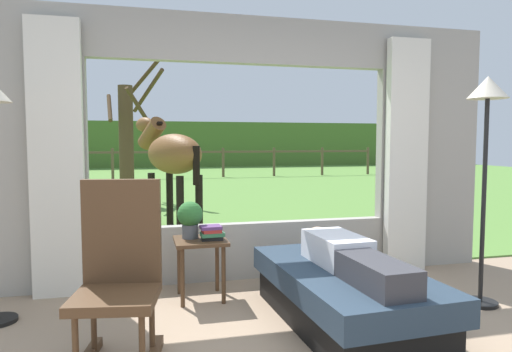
# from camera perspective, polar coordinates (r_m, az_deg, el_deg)

# --- Properties ---
(back_wall_with_window) EXTENTS (5.20, 0.12, 2.55)m
(back_wall_with_window) POSITION_cam_1_polar(r_m,az_deg,el_deg) (4.49, -1.42, 2.96)
(back_wall_with_window) COLOR #9E998E
(back_wall_with_window) RESTS_ON ground_plane
(curtain_panel_left) EXTENTS (0.44, 0.10, 2.40)m
(curtain_panel_left) POSITION_cam_1_polar(r_m,az_deg,el_deg) (4.30, -23.53, 1.89)
(curtain_panel_left) COLOR silver
(curtain_panel_left) RESTS_ON ground_plane
(curtain_panel_right) EXTENTS (0.44, 0.10, 2.40)m
(curtain_panel_right) POSITION_cam_1_polar(r_m,az_deg,el_deg) (5.01, 18.18, 2.33)
(curtain_panel_right) COLOR silver
(curtain_panel_right) RESTS_ON ground_plane
(outdoor_pasture_lawn) EXTENTS (36.00, 21.68, 0.02)m
(outdoor_pasture_lawn) POSITION_cam_1_polar(r_m,az_deg,el_deg) (15.37, -10.28, -0.79)
(outdoor_pasture_lawn) COLOR #568438
(outdoor_pasture_lawn) RESTS_ON ground_plane
(distant_hill_ridge) EXTENTS (36.00, 2.00, 2.40)m
(distant_hill_ridge) POSITION_cam_1_polar(r_m,az_deg,el_deg) (25.14, -11.78, 3.85)
(distant_hill_ridge) COLOR #47692A
(distant_hill_ridge) RESTS_ON ground_plane
(recliner_sofa) EXTENTS (0.98, 1.74, 0.42)m
(recliner_sofa) POSITION_cam_1_polar(r_m,az_deg,el_deg) (3.58, 10.90, -14.25)
(recliner_sofa) COLOR black
(recliner_sofa) RESTS_ON ground_plane
(reclining_person) EXTENTS (0.37, 1.44, 0.22)m
(reclining_person) POSITION_cam_1_polar(r_m,az_deg,el_deg) (3.45, 11.33, -9.72)
(reclining_person) COLOR silver
(reclining_person) RESTS_ON recliner_sofa
(rocking_chair) EXTENTS (0.57, 0.75, 1.12)m
(rocking_chair) POSITION_cam_1_polar(r_m,az_deg,el_deg) (2.97, -16.65, -11.69)
(rocking_chair) COLOR #4C331E
(rocking_chair) RESTS_ON ground_plane
(side_table) EXTENTS (0.44, 0.44, 0.52)m
(side_table) POSITION_cam_1_polar(r_m,az_deg,el_deg) (4.01, -6.91, -9.10)
(side_table) COLOR #4C331E
(side_table) RESTS_ON ground_plane
(potted_plant) EXTENTS (0.22, 0.22, 0.32)m
(potted_plant) POSITION_cam_1_polar(r_m,az_deg,el_deg) (4.01, -8.19, -5.09)
(potted_plant) COLOR #4C5156
(potted_plant) RESTS_ON side_table
(book_stack) EXTENTS (0.20, 0.15, 0.12)m
(book_stack) POSITION_cam_1_polar(r_m,az_deg,el_deg) (3.93, -5.53, -7.03)
(book_stack) COLOR black
(book_stack) RESTS_ON side_table
(floor_lamp_right) EXTENTS (0.32, 0.32, 1.88)m
(floor_lamp_right) POSITION_cam_1_polar(r_m,az_deg,el_deg) (4.17, 26.74, 6.09)
(floor_lamp_right) COLOR black
(floor_lamp_right) RESTS_ON ground_plane
(horse) EXTENTS (1.14, 1.76, 1.73)m
(horse) POSITION_cam_1_polar(r_m,az_deg,el_deg) (7.05, -10.50, 2.61)
(horse) COLOR brown
(horse) RESTS_ON outdoor_pasture_lawn
(pasture_tree) EXTENTS (1.28, 1.69, 3.25)m
(pasture_tree) POSITION_cam_1_polar(r_m,az_deg,el_deg) (10.71, -15.60, 4.73)
(pasture_tree) COLOR #4C3823
(pasture_tree) RESTS_ON outdoor_pasture_lawn
(pasture_fence_line) EXTENTS (16.10, 0.10, 1.10)m
(pasture_fence_line) POSITION_cam_1_polar(r_m,az_deg,el_deg) (17.13, -10.71, 2.18)
(pasture_fence_line) COLOR brown
(pasture_fence_line) RESTS_ON outdoor_pasture_lawn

